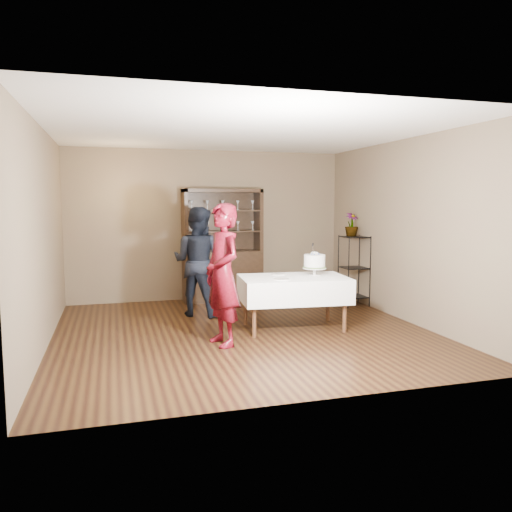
% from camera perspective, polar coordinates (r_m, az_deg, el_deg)
% --- Properties ---
extents(floor, '(5.00, 5.00, 0.00)m').
position_cam_1_polar(floor, '(6.93, -1.46, -8.62)').
color(floor, black).
rests_on(floor, ground).
extents(ceiling, '(5.00, 5.00, 0.00)m').
position_cam_1_polar(ceiling, '(6.77, -1.53, 14.07)').
color(ceiling, white).
rests_on(ceiling, back_wall).
extents(back_wall, '(5.00, 0.02, 2.70)m').
position_cam_1_polar(back_wall, '(9.15, -5.45, 3.52)').
color(back_wall, brown).
rests_on(back_wall, floor).
extents(wall_left, '(0.02, 5.00, 2.70)m').
position_cam_1_polar(wall_left, '(6.55, -23.18, 1.99)').
color(wall_left, brown).
rests_on(wall_left, floor).
extents(wall_right, '(0.02, 5.00, 2.70)m').
position_cam_1_polar(wall_right, '(7.73, 16.76, 2.80)').
color(wall_right, brown).
rests_on(wall_right, floor).
extents(china_hutch, '(1.40, 0.48, 2.00)m').
position_cam_1_polar(china_hutch, '(9.01, -3.86, -0.88)').
color(china_hutch, black).
rests_on(china_hutch, floor).
extents(plant_etagere, '(0.42, 0.42, 1.20)m').
position_cam_1_polar(plant_etagere, '(8.72, 11.13, -1.31)').
color(plant_etagere, black).
rests_on(plant_etagere, floor).
extents(cake_table, '(1.55, 1.04, 0.73)m').
position_cam_1_polar(cake_table, '(7.00, 4.32, -3.79)').
color(cake_table, white).
rests_on(cake_table, floor).
extents(woman, '(0.57, 0.73, 1.76)m').
position_cam_1_polar(woman, '(6.16, -3.83, -2.15)').
color(woman, '#37050D').
rests_on(woman, floor).
extents(man, '(1.04, 0.99, 1.70)m').
position_cam_1_polar(man, '(7.82, -6.67, -0.63)').
color(man, black).
rests_on(man, floor).
extents(cake, '(0.40, 0.40, 0.46)m').
position_cam_1_polar(cake, '(7.13, 6.71, -0.71)').
color(cake, silver).
rests_on(cake, cake_table).
extents(plate_near, '(0.27, 0.27, 0.01)m').
position_cam_1_polar(plate_near, '(6.68, 2.93, -2.68)').
color(plate_near, silver).
rests_on(plate_near, cake_table).
extents(plate_far, '(0.24, 0.24, 0.01)m').
position_cam_1_polar(plate_far, '(7.15, 2.55, -2.10)').
color(plate_far, silver).
rests_on(plate_far, cake_table).
extents(potted_plant, '(0.28, 0.28, 0.40)m').
position_cam_1_polar(potted_plant, '(8.68, 10.87, 3.55)').
color(potted_plant, '#4B6932').
rests_on(potted_plant, plant_etagere).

